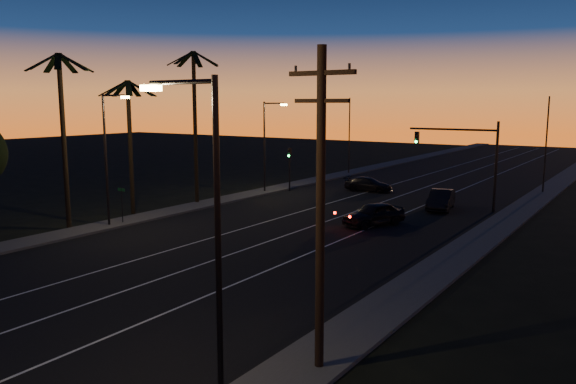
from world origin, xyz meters
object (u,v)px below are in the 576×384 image
Objects in this scene: right_car at (441,200)px; cross_car at (368,184)px; utility_pole at (321,205)px; signal_mast at (466,149)px; lead_car at (374,214)px.

right_car reaches higher than cross_car.
cross_car is (-14.75, 34.12, -4.64)m from utility_pole.
utility_pole is at bearing -78.49° from right_car.
right_car is at bearing -137.87° from signal_mast.
cross_car is (-8.90, 5.38, -0.12)m from right_car.
cross_car is at bearing 113.38° from utility_pole.
utility_pole is 29.67m from right_car.
utility_pole is 1.84× the size of lead_car.
lead_car is (-7.76, 20.42, -4.51)m from utility_pole.
lead_car is at bearing 110.80° from utility_pole.
right_car is (-1.39, -1.25, -3.99)m from signal_mast.
signal_mast is at bearing 98.47° from utility_pole.
signal_mast is 1.31× the size of lead_car.
lead_car reaches higher than right_car.
utility_pole reaches higher than lead_car.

